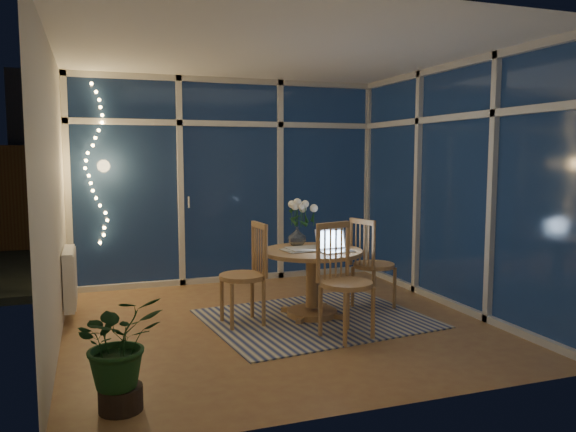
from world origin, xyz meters
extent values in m
plane|color=#92603F|center=(0.00, 0.00, 0.00)|extent=(4.00, 4.00, 0.00)
plane|color=white|center=(0.00, 0.00, 2.60)|extent=(4.00, 4.00, 0.00)
cube|color=silver|center=(0.00, 2.00, 1.30)|extent=(4.00, 0.04, 2.60)
cube|color=silver|center=(0.00, -2.00, 1.30)|extent=(4.00, 0.04, 2.60)
cube|color=silver|center=(-2.00, 0.00, 1.30)|extent=(0.04, 4.00, 2.60)
cube|color=silver|center=(2.00, 0.00, 1.30)|extent=(0.04, 4.00, 2.60)
cube|color=silver|center=(0.00, 1.96, 1.30)|extent=(4.00, 0.10, 2.60)
cube|color=silver|center=(1.96, 0.00, 1.30)|extent=(0.10, 4.00, 2.60)
cube|color=white|center=(-1.94, 0.90, 0.40)|extent=(0.10, 0.70, 0.58)
cube|color=black|center=(0.50, 5.00, -0.06)|extent=(12.00, 6.00, 0.10)
cube|color=#3E2716|center=(0.00, 5.50, 0.90)|extent=(11.00, 0.08, 1.80)
cube|color=#31353B|center=(0.30, 8.50, 2.20)|extent=(7.00, 3.00, 2.20)
sphere|color=black|center=(-0.80, 3.40, 0.45)|extent=(0.90, 0.90, 0.90)
cube|color=beige|center=(0.37, -0.02, 0.01)|extent=(2.28, 1.91, 0.01)
cylinder|color=#A67F4B|center=(0.37, 0.08, 0.34)|extent=(1.12, 1.12, 0.69)
cube|color=#A67F4B|center=(-0.36, 0.05, 0.50)|extent=(0.50, 0.50, 1.00)
cube|color=#A67F4B|center=(1.10, 0.15, 0.50)|extent=(0.57, 0.57, 0.99)
cube|color=#A67F4B|center=(0.41, -0.65, 0.52)|extent=(0.61, 0.61, 1.05)
imported|color=silver|center=(0.32, 0.38, 0.79)|extent=(0.22, 0.22, 0.21)
imported|color=white|center=(0.71, 0.21, 0.71)|extent=(0.17, 0.17, 0.04)
cube|color=silver|center=(0.29, 0.11, 0.70)|extent=(0.37, 0.28, 0.02)
cube|color=black|center=(0.53, -0.01, 0.69)|extent=(0.11, 0.09, 0.01)
imported|color=#16401C|center=(-1.57, -1.47, 0.38)|extent=(0.64, 0.59, 0.76)
camera|label=1|loc=(-1.69, -5.08, 1.63)|focal=35.00mm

